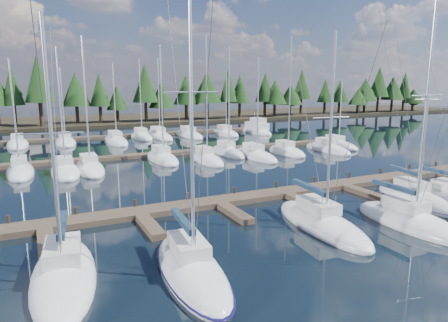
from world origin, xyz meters
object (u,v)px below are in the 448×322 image
front_sailboat_3 (409,221)px  motor_yacht_right (257,130)px  main_dock (287,194)px  front_sailboat_4 (414,199)px  front_sailboat_0 (64,275)px  front_sailboat_2 (321,223)px  front_sailboat_1 (191,269)px

front_sailboat_3 → motor_yacht_right: front_sailboat_3 is taller
front_sailboat_3 → motor_yacht_right: (15.84, 46.35, 0.20)m
main_dock → front_sailboat_4: 9.66m
front_sailboat_0 → front_sailboat_3: 20.76m
front_sailboat_2 → front_sailboat_4: (9.95, 1.14, 0.02)m
main_dock → front_sailboat_3: front_sailboat_3 is taller
front_sailboat_2 → motor_yacht_right: front_sailboat_2 is taller
front_sailboat_1 → front_sailboat_3: bearing=0.8°
front_sailboat_1 → front_sailboat_4: bearing=10.2°
front_sailboat_4 → front_sailboat_0: bearing=-176.5°
front_sailboat_0 → front_sailboat_4: (25.31, 1.53, 0.02)m
front_sailboat_0 → main_dock: bearing=22.1°
main_dock → motor_yacht_right: size_ratio=4.81×
front_sailboat_0 → motor_yacht_right: (36.53, 44.53, 0.22)m
front_sailboat_1 → front_sailboat_2: size_ratio=1.23×
front_sailboat_1 → front_sailboat_3: 15.13m
front_sailboat_1 → front_sailboat_2: bearing=13.8°
front_sailboat_1 → front_sailboat_4: size_ratio=1.10×
front_sailboat_2 → motor_yacht_right: size_ratio=1.40×
front_sailboat_0 → front_sailboat_3: front_sailboat_3 is taller
front_sailboat_0 → front_sailboat_3: bearing=-5.0°
front_sailboat_2 → front_sailboat_4: bearing=6.5°
main_dock → front_sailboat_0: front_sailboat_0 is taller
main_dock → front_sailboat_2: 6.99m
main_dock → front_sailboat_1: 14.94m
front_sailboat_2 → front_sailboat_4: size_ratio=0.89×
front_sailboat_3 → front_sailboat_4: front_sailboat_3 is taller
front_sailboat_3 → front_sailboat_1: bearing=-179.2°
front_sailboat_1 → motor_yacht_right: front_sailboat_1 is taller
front_sailboat_1 → main_dock: bearing=37.5°
main_dock → front_sailboat_0: size_ratio=3.47×
front_sailboat_2 → front_sailboat_0: bearing=-178.6°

